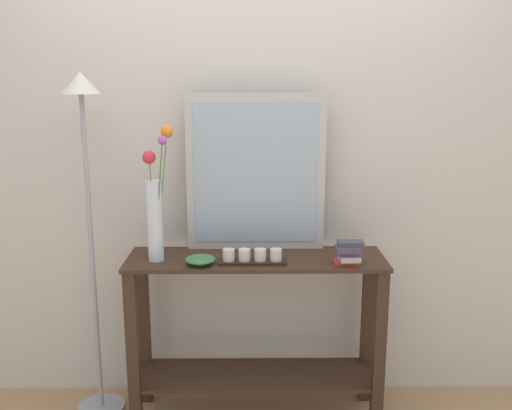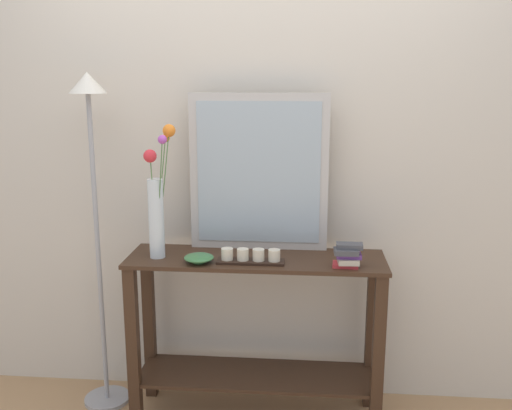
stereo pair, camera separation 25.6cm
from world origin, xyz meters
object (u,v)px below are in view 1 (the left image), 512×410
object	(u,v)px
decorative_bowl	(200,259)
floor_lamp	(88,191)
mirror_leaning	(256,173)
book_stack	(349,253)
candle_tray	(252,257)
console_table	(256,322)
tall_vase_left	(156,204)

from	to	relation	value
decorative_bowl	floor_lamp	world-z (taller)	floor_lamp
mirror_leaning	floor_lamp	world-z (taller)	floor_lamp
book_stack	candle_tray	bearing A→B (deg)	177.47
console_table	book_stack	size ratio (longest dim) A/B	9.03
candle_tray	tall_vase_left	bearing A→B (deg)	173.70
console_table	decorative_bowl	distance (m)	0.46
candle_tray	mirror_leaning	bearing A→B (deg)	85.56
mirror_leaning	decorative_bowl	world-z (taller)	mirror_leaning
mirror_leaning	candle_tray	world-z (taller)	mirror_leaning
floor_lamp	tall_vase_left	bearing A→B (deg)	-15.54
tall_vase_left	candle_tray	size ratio (longest dim) A/B	2.00
mirror_leaning	book_stack	bearing A→B (deg)	-30.61
mirror_leaning	decorative_bowl	size ratio (longest dim) A/B	5.56
candle_tray	decorative_bowl	size ratio (longest dim) A/B	2.27
book_stack	floor_lamp	world-z (taller)	floor_lamp
tall_vase_left	book_stack	distance (m)	0.93
candle_tray	floor_lamp	world-z (taller)	floor_lamp
book_stack	decorative_bowl	bearing A→B (deg)	-179.90
mirror_leaning	floor_lamp	xyz separation A→B (m)	(-0.81, -0.09, -0.07)
mirror_leaning	candle_tray	bearing A→B (deg)	-94.44
console_table	candle_tray	bearing A→B (deg)	-102.11
decorative_bowl	tall_vase_left	bearing A→B (deg)	161.27
console_table	tall_vase_left	size ratio (longest dim) A/B	1.96
tall_vase_left	decorative_bowl	size ratio (longest dim) A/B	4.55
candle_tray	decorative_bowl	bearing A→B (deg)	-175.05
floor_lamp	mirror_leaning	bearing A→B (deg)	6.34
mirror_leaning	book_stack	distance (m)	0.60
console_table	candle_tray	distance (m)	0.38
console_table	decorative_bowl	world-z (taller)	decorative_bowl
decorative_bowl	book_stack	size ratio (longest dim) A/B	1.01
console_table	mirror_leaning	bearing A→B (deg)	89.87
mirror_leaning	floor_lamp	size ratio (longest dim) A/B	0.45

